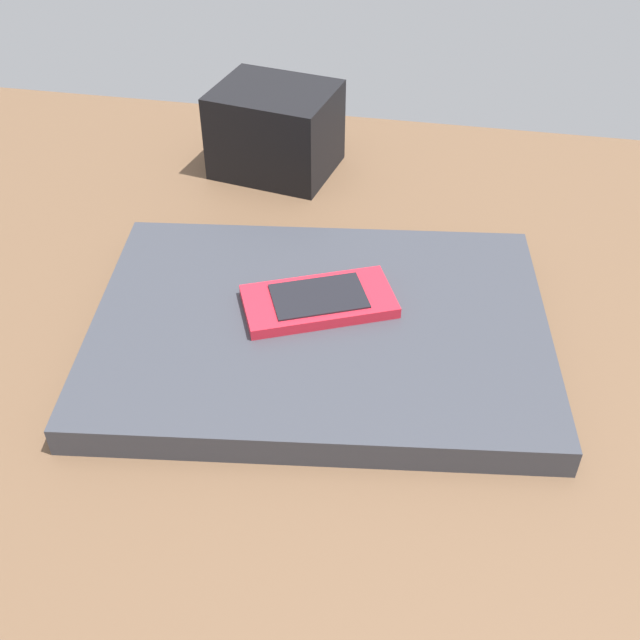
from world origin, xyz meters
The scene contains 4 objects.
desk_surface centered at (0.00, 0.00, 1.50)cm, with size 120.00×80.00×3.00cm, color brown.
laptop_closed centered at (5.96, -2.84, 4.09)cm, with size 32.40×23.39×2.17cm, color #33353D.
cell_phone_on_laptop centered at (6.31, -4.19, 5.63)cm, with size 12.04×9.26×0.99cm.
desk_organizer centered at (14.87, -27.31, 7.05)cm, with size 10.88×8.96×8.10cm, color black.
Camera 1 is at (-1.92, 39.11, 40.84)cm, focal length 43.78 mm.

